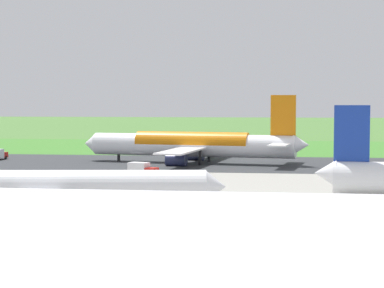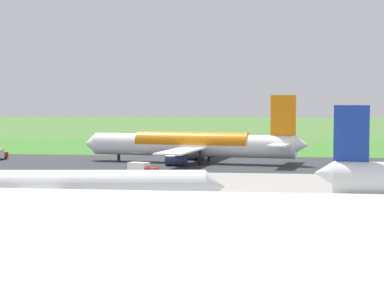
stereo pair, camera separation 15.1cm
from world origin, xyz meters
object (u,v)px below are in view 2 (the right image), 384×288
Objects in this scene: airliner_parked_mid at (47,186)px; no_stopping_sign at (176,143)px; airliner_main at (194,145)px; service_truck_fuel at (142,169)px; traffic_cone_orange at (165,146)px.

airliner_parked_mid is 124.94m from no_stopping_sign.
service_truck_fuel is (6.71, 27.37, -2.95)m from airliner_main.
service_truck_fuel reaches higher than no_stopping_sign.
airliner_parked_mid is at bearing 81.89° from airliner_main.
airliner_main is 23.56× the size of no_stopping_sign.
airliner_main reaches higher than airliner_parked_mid.
no_stopping_sign is at bearing -77.18° from airliner_main.
service_truck_fuel reaches higher than traffic_cone_orange.
airliner_parked_mid reaches higher than no_stopping_sign.
airliner_main is 98.24× the size of traffic_cone_orange.
airliner_parked_mid is (10.25, 71.87, -0.71)m from airliner_main.
traffic_cone_orange is (3.20, 1.21, -1.10)m from no_stopping_sign.
traffic_cone_orange is at bearing -87.68° from airliner_parked_mid.
no_stopping_sign is (12.06, -53.03, -2.98)m from airliner_main.
airliner_parked_mid is at bearing 85.46° from service_truck_fuel.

